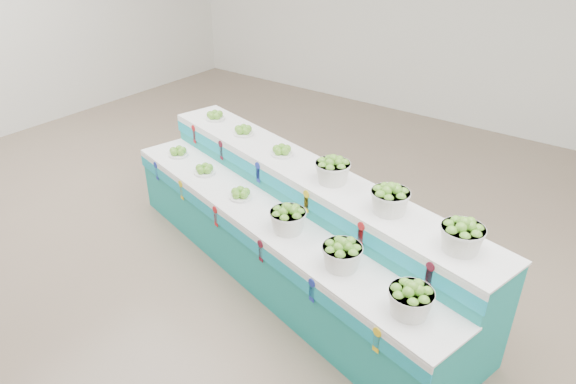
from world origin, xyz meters
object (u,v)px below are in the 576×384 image
at_px(basket_upper_right, 462,236).
at_px(display_stand, 288,225).
at_px(basket_lower_left, 288,219).
at_px(plate_upper_mid, 243,130).

bearing_deg(basket_upper_right, display_stand, 174.56).
bearing_deg(basket_lower_left, display_stand, 126.43).
bearing_deg(display_stand, plate_upper_mid, 166.64).
bearing_deg(basket_upper_right, basket_lower_left, -173.29).
bearing_deg(display_stand, basket_upper_right, 8.83).
relative_size(display_stand, basket_upper_right, 13.07).
bearing_deg(basket_lower_left, basket_upper_right, 6.71).
bearing_deg(basket_upper_right, plate_upper_mid, 165.73).
distance_m(basket_lower_left, plate_upper_mid, 1.47).
xyz_separation_m(display_stand, basket_upper_right, (1.62, -0.15, 0.63)).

